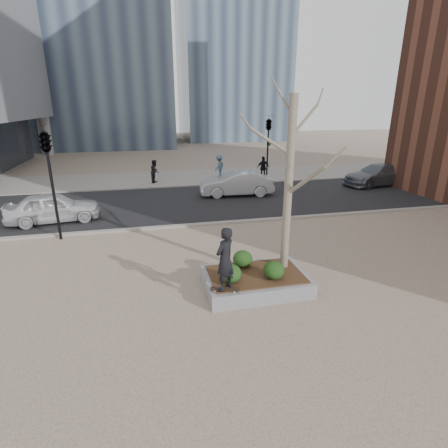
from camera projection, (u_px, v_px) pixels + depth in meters
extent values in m
plane|color=tan|center=(223.00, 292.00, 10.22)|extent=(120.00, 120.00, 0.00)
cube|color=black|center=(183.00, 203.00, 19.44)|extent=(60.00, 8.00, 0.02)
cube|color=gray|center=(173.00, 178.00, 25.89)|extent=(60.00, 6.00, 0.02)
cube|color=gray|center=(255.00, 282.00, 10.36)|extent=(3.00, 2.00, 0.45)
cube|color=#382314|center=(256.00, 274.00, 10.28)|extent=(2.70, 1.70, 0.04)
ellipsoid|color=#133D16|center=(231.00, 274.00, 9.71)|extent=(0.61, 0.61, 0.51)
ellipsoid|color=#113711|center=(243.00, 259.00, 10.64)|extent=(0.60, 0.60, 0.51)
ellipsoid|color=black|center=(274.00, 270.00, 9.91)|extent=(0.61, 0.61, 0.52)
imported|color=black|center=(225.00, 259.00, 9.08)|extent=(0.75, 0.72, 1.74)
imported|color=silver|center=(53.00, 207.00, 16.06)|extent=(4.23, 2.17, 1.38)
imported|color=#ACAFB5|center=(237.00, 184.00, 20.76)|extent=(4.45, 1.90, 1.43)
imported|color=#595D66|center=(378.00, 175.00, 23.42)|extent=(5.07, 2.61, 1.41)
imported|color=black|center=(155.00, 171.00, 24.14)|extent=(0.81, 0.91, 1.57)
imported|color=#445F7A|center=(219.00, 166.00, 26.04)|extent=(1.14, 1.19, 1.63)
imported|color=black|center=(263.00, 168.00, 25.26)|extent=(0.96, 0.40, 1.64)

